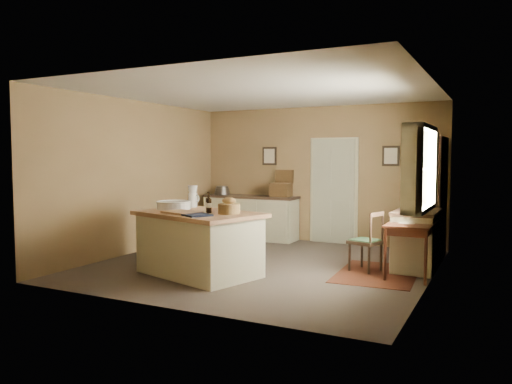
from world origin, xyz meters
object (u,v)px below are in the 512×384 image
desk_chair (365,242)px  writing_desk (411,229)px  work_island (199,241)px  sideboard (251,216)px  shelving_unit (436,198)px  right_cabinet (416,239)px

desk_chair → writing_desk: bearing=17.9°
work_island → sideboard: size_ratio=1.01×
sideboard → shelving_unit: size_ratio=0.99×
writing_desk → sideboard: bearing=151.8°
desk_chair → shelving_unit: (0.81, 1.47, 0.57)m
sideboard → right_cabinet: size_ratio=1.82×
work_island → desk_chair: 2.46m
sideboard → desk_chair: (2.89, -1.90, -0.04)m
writing_desk → shelving_unit: (0.15, 1.47, 0.34)m
writing_desk → shelving_unit: size_ratio=0.49×
work_island → shelving_unit: (2.91, 2.75, 0.53)m
work_island → shelving_unit: bearing=59.8°
work_island → writing_desk: 3.05m
right_cabinet → desk_chair: bearing=-143.6°
right_cabinet → shelving_unit: 1.14m
shelving_unit → right_cabinet: bearing=-98.9°
desk_chair → right_cabinet: right_cabinet is taller
work_island → sideboard: (-0.78, 3.18, -0.00)m
work_island → right_cabinet: (2.76, 1.76, -0.02)m
sideboard → desk_chair: sideboard is taller
right_cabinet → shelving_unit: bearing=81.1°
work_island → desk_chair: (2.10, 1.28, -0.04)m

